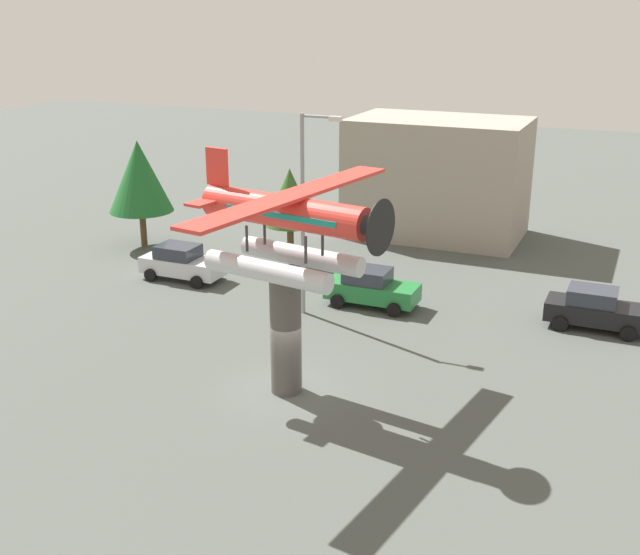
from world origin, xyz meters
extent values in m
plane|color=#4C514C|center=(0.00, 0.00, 0.00)|extent=(140.00, 140.00, 0.00)
cylinder|color=#4C4742|center=(0.00, 0.00, 2.22)|extent=(1.10, 1.10, 4.45)
cylinder|color=silver|center=(-0.16, -0.99, 4.80)|extent=(4.85, 1.48, 0.70)
cylinder|color=#333338|center=(1.10, -0.69, 5.60)|extent=(0.12, 0.12, 0.90)
cylinder|color=#333338|center=(-1.27, -0.30, 5.60)|extent=(0.12, 0.12, 0.90)
cylinder|color=silver|center=(0.16, 0.99, 4.80)|extent=(4.85, 1.48, 0.70)
cylinder|color=#333338|center=(1.27, 0.30, 5.60)|extent=(0.12, 0.12, 0.90)
cylinder|color=#333338|center=(-1.10, 0.69, 5.60)|extent=(0.12, 0.12, 0.90)
cylinder|color=red|center=(0.00, 0.00, 6.60)|extent=(6.30, 2.11, 1.10)
cube|color=teal|center=(0.20, -0.03, 6.60)|extent=(4.47, 1.84, 0.20)
cone|color=#262628|center=(3.21, -0.54, 6.60)|extent=(0.84, 0.98, 0.88)
cylinder|color=black|center=(3.60, -0.60, 6.60)|extent=(0.34, 1.78, 1.80)
cube|color=red|center=(0.39, -0.07, 7.21)|extent=(2.80, 10.44, 0.12)
cube|color=red|center=(-2.76, 0.46, 6.70)|extent=(1.15, 2.88, 0.10)
cube|color=red|center=(-2.76, 0.46, 7.80)|extent=(0.91, 0.27, 1.30)
cube|color=silver|center=(-10.05, 8.87, 0.72)|extent=(4.20, 1.70, 0.80)
cube|color=#2D333D|center=(-10.30, 8.87, 1.44)|extent=(2.00, 1.56, 0.64)
cylinder|color=black|center=(-8.70, 7.97, 0.32)|extent=(0.64, 0.22, 0.64)
cylinder|color=black|center=(-8.70, 9.77, 0.32)|extent=(0.64, 0.22, 0.64)
cylinder|color=black|center=(-11.40, 7.97, 0.32)|extent=(0.64, 0.22, 0.64)
cylinder|color=black|center=(-11.40, 9.77, 0.32)|extent=(0.64, 0.22, 0.64)
cube|color=#237A38|center=(-0.08, 9.18, 0.72)|extent=(4.20, 1.70, 0.80)
cube|color=#2D333D|center=(-0.33, 9.18, 1.44)|extent=(2.00, 1.56, 0.64)
cylinder|color=black|center=(1.27, 8.28, 0.32)|extent=(0.64, 0.22, 0.64)
cylinder|color=black|center=(1.27, 10.08, 0.32)|extent=(0.64, 0.22, 0.64)
cylinder|color=black|center=(-1.43, 8.28, 0.32)|extent=(0.64, 0.22, 0.64)
cylinder|color=black|center=(-1.43, 10.08, 0.32)|extent=(0.64, 0.22, 0.64)
cube|color=black|center=(9.59, 10.44, 0.72)|extent=(4.20, 1.70, 0.80)
cube|color=#2D333D|center=(9.34, 10.44, 1.44)|extent=(2.00, 1.56, 0.64)
cylinder|color=black|center=(10.94, 9.54, 0.32)|extent=(0.64, 0.22, 0.64)
cylinder|color=black|center=(10.94, 11.34, 0.32)|extent=(0.64, 0.22, 0.64)
cylinder|color=black|center=(8.24, 9.54, 0.32)|extent=(0.64, 0.22, 0.64)
cylinder|color=black|center=(8.24, 11.34, 0.32)|extent=(0.64, 0.22, 0.64)
cylinder|color=gray|center=(-2.62, 7.14, 4.42)|extent=(0.18, 0.18, 8.85)
cylinder|color=gray|center=(-1.82, 7.14, 8.75)|extent=(1.60, 0.12, 0.12)
cube|color=silver|center=(-1.12, 7.14, 8.70)|extent=(0.50, 0.28, 0.20)
cube|color=#9E9384|center=(-0.69, 22.00, 3.46)|extent=(10.04, 6.24, 6.91)
cylinder|color=brown|center=(-15.29, 12.90, 1.04)|extent=(0.36, 0.36, 2.07)
cone|color=#1E6028|center=(-15.29, 12.90, 4.07)|extent=(3.59, 3.59, 3.99)
cylinder|color=brown|center=(-6.45, 13.85, 1.00)|extent=(0.36, 0.36, 1.99)
cone|color=#335B23|center=(-6.45, 13.85, 3.51)|extent=(2.74, 2.74, 3.04)
camera|label=1|loc=(11.16, -22.69, 13.02)|focal=44.12mm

